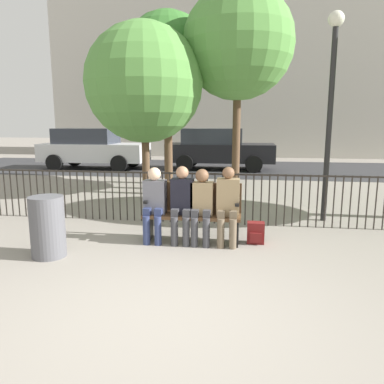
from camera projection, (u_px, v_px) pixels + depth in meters
name	position (u px, v px, depth m)	size (l,w,h in m)	color
ground_plane	(159.00, 315.00, 3.66)	(80.00, 80.00, 0.00)	gray
park_bench	(193.00, 211.00, 5.88)	(1.51, 0.45, 0.92)	#4C331E
seated_person_0	(154.00, 201.00, 5.80)	(0.34, 0.39, 1.17)	navy
seated_person_1	(182.00, 201.00, 5.74)	(0.34, 0.39, 1.20)	#3D3D42
seated_person_2	(202.00, 202.00, 5.70)	(0.34, 0.39, 1.16)	#3D3D42
seated_person_3	(228.00, 202.00, 5.64)	(0.34, 0.39, 1.20)	brown
backpack	(256.00, 233.00, 5.80)	(0.26, 0.22, 0.33)	maroon
fence_railing	(200.00, 194.00, 6.90)	(9.01, 0.03, 0.95)	#2D2823
tree_0	(238.00, 44.00, 9.56)	(2.86, 2.86, 5.27)	brown
tree_1	(144.00, 83.00, 9.39)	(2.98, 2.98, 4.31)	brown
tree_2	(167.00, 59.00, 10.85)	(2.63, 2.63, 5.00)	brown
lamp_post	(332.00, 87.00, 6.74)	(0.28, 0.28, 3.77)	black
street_surface	(226.00, 168.00, 15.34)	(24.00, 6.00, 0.01)	#333335
parked_car_0	(218.00, 148.00, 14.83)	(4.20, 1.94, 1.62)	black
parked_car_1	(93.00, 148.00, 15.03)	(4.20, 1.94, 1.62)	silver
building_facade	(235.00, 38.00, 21.89)	(20.00, 6.00, 13.44)	beige
trash_bin	(48.00, 227.00, 5.18)	(0.47, 0.47, 0.86)	#56565B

